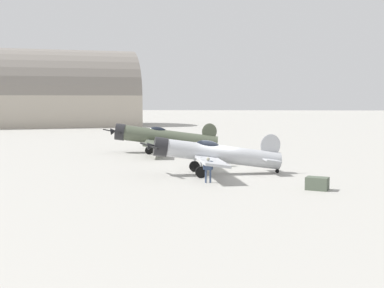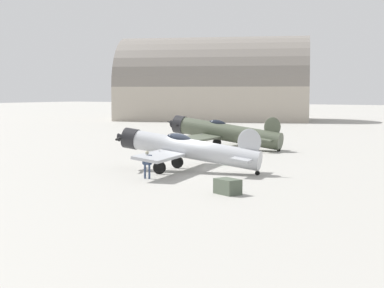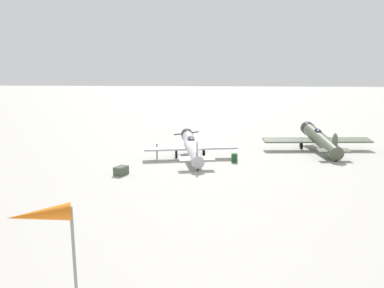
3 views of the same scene
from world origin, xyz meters
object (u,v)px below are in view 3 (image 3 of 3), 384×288
equipment_crate (121,171)px  airplane_mid_apron (319,139)px  ground_crew_mechanic (157,149)px  airplane_foreground (191,146)px  windsock_mast (43,221)px  fuel_drum (234,158)px

equipment_crate → airplane_mid_apron: bearing=30.3°
ground_crew_mechanic → equipment_crate: (-2.13, -6.60, -0.62)m
airplane_foreground → windsock_mast: windsock_mast is taller
fuel_drum → windsock_mast: bearing=-103.2°
equipment_crate → fuel_drum: fuel_drum is taller
airplane_mid_apron → ground_crew_mechanic: airplane_mid_apron is taller
airplane_foreground → windsock_mast: (-1.95, -28.46, 3.39)m
airplane_mid_apron → fuel_drum: (-10.07, -6.29, -1.06)m
airplane_foreground → ground_crew_mechanic: airplane_foreground is taller
airplane_mid_apron → equipment_crate: 23.78m
equipment_crate → windsock_mast: windsock_mast is taller
airplane_foreground → airplane_mid_apron: (14.63, 5.57, 0.00)m
airplane_mid_apron → equipment_crate: size_ratio=8.58×
airplane_foreground → equipment_crate: 8.78m
equipment_crate → windsock_mast: size_ratio=0.28×
windsock_mast → equipment_crate: bearing=100.1°
airplane_mid_apron → windsock_mast: windsock_mast is taller
airplane_mid_apron → windsock_mast: 38.00m
airplane_foreground → airplane_mid_apron: 15.65m
airplane_mid_apron → ground_crew_mechanic: 19.17m
ground_crew_mechanic → equipment_crate: 6.96m
equipment_crate → fuel_drum: size_ratio=1.68×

